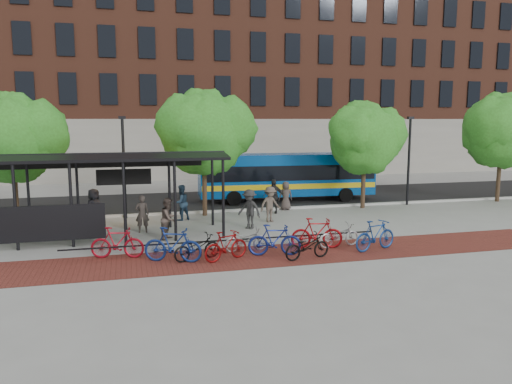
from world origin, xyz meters
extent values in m
plane|color=#9E9E99|center=(0.00, 0.00, 0.00)|extent=(160.00, 160.00, 0.00)
cube|color=black|center=(0.00, 8.00, 0.01)|extent=(160.00, 8.00, 0.01)
cube|color=#B7B7B2|center=(0.00, 4.00, 0.06)|extent=(160.00, 0.25, 0.12)
cube|color=maroon|center=(-2.00, -5.00, 0.00)|extent=(24.00, 3.00, 0.01)
cube|color=black|center=(-3.30, -4.10, 0.00)|extent=(12.00, 0.05, 0.95)
cube|color=brown|center=(10.00, 26.00, 10.00)|extent=(55.00, 14.00, 20.00)
cube|color=#7A664C|center=(-16.00, 40.00, 15.00)|extent=(22.00, 22.00, 30.00)
cylinder|color=black|center=(-11.00, -1.85, 1.65)|extent=(0.12, 0.12, 3.30)
cylinder|color=black|center=(-11.00, 0.85, 1.65)|extent=(0.12, 0.12, 3.30)
cylinder|color=black|center=(-9.00, -1.85, 1.65)|extent=(0.12, 0.12, 3.30)
cylinder|color=black|center=(-9.00, 0.85, 1.65)|extent=(0.12, 0.12, 3.30)
cylinder|color=black|center=(-7.00, -1.85, 1.65)|extent=(0.12, 0.12, 3.30)
cylinder|color=black|center=(-7.00, 0.85, 1.65)|extent=(0.12, 0.12, 3.30)
cylinder|color=black|center=(-5.00, -1.85, 1.65)|extent=(0.12, 0.12, 3.30)
cylinder|color=black|center=(-5.00, 0.85, 1.65)|extent=(0.12, 0.12, 3.30)
cylinder|color=black|center=(-3.00, -1.85, 1.65)|extent=(0.12, 0.12, 3.30)
cylinder|color=black|center=(-3.00, 0.85, 1.65)|extent=(0.12, 0.12, 3.30)
cube|color=black|center=(-10.00, -1.90, 1.00)|extent=(4.50, 0.08, 1.40)
cube|color=black|center=(-8.00, -1.20, 3.45)|extent=(10.60, 1.65, 0.29)
cube|color=black|center=(-8.00, 0.20, 3.45)|extent=(10.60, 1.65, 0.29)
cube|color=black|center=(-8.00, 0.90, 3.05)|extent=(9.00, 0.10, 0.40)
cube|color=black|center=(-7.00, 0.95, 2.40)|extent=(2.40, 0.12, 0.70)
cube|color=#FF7200|center=(-7.00, 1.03, 2.40)|extent=(2.20, 0.02, 0.55)
cylinder|color=#382619|center=(-12.00, 3.30, 1.19)|extent=(0.24, 0.24, 2.38)
sphere|color=#32751F|center=(-12.00, 3.30, 3.98)|extent=(4.00, 4.00, 4.00)
sphere|color=#32751F|center=(-11.00, 3.50, 4.28)|extent=(3.20, 3.20, 3.20)
sphere|color=#32751F|center=(-11.90, 3.70, 4.78)|extent=(2.80, 2.80, 2.80)
cylinder|color=#382619|center=(-3.00, 3.30, 1.26)|extent=(0.24, 0.24, 2.52)
sphere|color=#32751F|center=(-3.00, 3.30, 4.20)|extent=(4.20, 4.20, 4.20)
sphere|color=#32751F|center=(-1.95, 3.50, 4.50)|extent=(3.36, 3.36, 3.36)
sphere|color=#32751F|center=(-3.84, 3.00, 4.60)|extent=(3.15, 3.15, 3.15)
sphere|color=#32751F|center=(-2.90, 3.70, 5.00)|extent=(2.94, 2.94, 2.94)
cylinder|color=#382619|center=(6.00, 3.30, 1.14)|extent=(0.24, 0.24, 2.27)
sphere|color=#32751F|center=(6.00, 3.30, 3.79)|extent=(3.80, 3.80, 3.80)
sphere|color=#32751F|center=(6.95, 3.50, 4.09)|extent=(3.04, 3.04, 3.04)
sphere|color=#32751F|center=(5.24, 3.00, 4.20)|extent=(2.85, 2.85, 2.85)
sphere|color=#32751F|center=(6.10, 3.70, 4.59)|extent=(2.66, 2.66, 2.66)
cylinder|color=#382619|center=(15.00, 3.30, 1.22)|extent=(0.24, 0.24, 2.45)
sphere|color=#32751F|center=(15.00, 3.30, 4.21)|extent=(4.40, 4.40, 4.40)
sphere|color=#32751F|center=(14.12, 3.00, 4.61)|extent=(3.30, 3.30, 3.30)
sphere|color=#32751F|center=(15.10, 3.70, 5.01)|extent=(3.08, 3.08, 3.08)
cylinder|color=black|center=(-7.00, 3.60, 2.50)|extent=(0.14, 0.14, 5.00)
cube|color=black|center=(-7.00, 3.60, 5.05)|extent=(0.35, 0.20, 0.15)
cylinder|color=black|center=(9.00, 3.60, 2.50)|extent=(0.14, 0.14, 5.00)
cube|color=black|center=(9.00, 3.60, 5.05)|extent=(0.35, 0.20, 0.15)
cube|color=#074591|center=(2.59, 6.79, 1.62)|extent=(10.81, 3.01, 2.45)
cube|color=black|center=(2.59, 6.79, 1.82)|extent=(10.59, 3.04, 0.89)
cube|color=gold|center=(2.59, 6.79, 1.02)|extent=(10.70, 3.05, 0.31)
cube|color=#074591|center=(2.59, 6.79, 2.80)|extent=(10.58, 2.77, 0.16)
cylinder|color=black|center=(-0.89, 5.86, 0.43)|extent=(0.87, 0.30, 0.85)
cylinder|color=black|center=(-0.74, 8.17, 0.43)|extent=(0.87, 0.30, 0.85)
cylinder|color=black|center=(5.93, 5.41, 0.43)|extent=(0.87, 0.30, 0.85)
cylinder|color=black|center=(6.08, 7.72, 0.43)|extent=(0.87, 0.30, 0.85)
imported|color=maroon|center=(-7.29, -3.97, 0.58)|extent=(1.99, 0.94, 1.15)
imported|color=navy|center=(-5.40, -4.98, 0.62)|extent=(2.14, 1.34, 1.25)
imported|color=black|center=(-4.55, -4.92, 0.47)|extent=(1.88, 1.15, 0.93)
imported|color=maroon|center=(-3.55, -5.23, 0.54)|extent=(1.84, 1.16, 1.07)
imported|color=gray|center=(-2.57, -4.16, 0.45)|extent=(1.74, 0.74, 0.89)
imported|color=navy|center=(-1.72, -5.06, 0.59)|extent=(2.02, 0.95, 1.17)
imported|color=black|center=(-0.72, -5.79, 0.47)|extent=(1.87, 0.96, 0.93)
imported|color=maroon|center=(0.17, -4.47, 0.60)|extent=(2.08, 0.97, 1.21)
imported|color=#AFAEB1|center=(1.10, -4.46, 0.47)|extent=(1.85, 0.88, 0.93)
imported|color=navy|center=(2.21, -5.31, 0.59)|extent=(2.04, 1.09, 1.18)
imported|color=black|center=(-8.38, 1.48, 0.92)|extent=(1.02, 1.07, 1.84)
imported|color=#3D3530|center=(-6.28, 0.05, 0.84)|extent=(0.62, 0.41, 1.68)
imported|color=#20354B|center=(-4.32, 2.36, 0.88)|extent=(1.07, 0.99, 1.77)
imported|color=brown|center=(-0.17, 0.85, 0.87)|extent=(1.27, 0.95, 1.74)
imported|color=#252525|center=(0.64, 3.04, 0.91)|extent=(1.16, 0.84, 1.83)
imported|color=#433936|center=(1.58, 3.80, 0.79)|extent=(0.78, 0.52, 1.58)
imported|color=#50423B|center=(-5.25, -1.50, 0.88)|extent=(0.99, 1.06, 1.75)
imported|color=#2B2B2B|center=(-1.51, -0.38, 0.90)|extent=(1.28, 1.32, 1.81)
camera|label=1|loc=(-6.85, -22.11, 4.96)|focal=35.00mm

